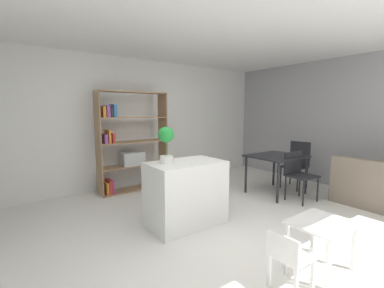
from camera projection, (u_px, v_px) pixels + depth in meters
ground_plane at (218, 229)px, 3.50m from camera, size 9.36×9.36×0.00m
ceiling_slab at (221, 19)px, 3.16m from camera, size 6.80×5.50×0.06m
back_partition at (134, 123)px, 5.52m from camera, size 6.80×0.06×2.67m
right_partition_gray at (343, 123)px, 5.28m from camera, size 0.06×5.50×2.67m
kitchen_island at (186, 193)px, 3.62m from camera, size 1.04×0.65×0.89m
potted_plant_on_island at (166, 141)px, 3.45m from camera, size 0.21×0.21×0.49m
open_bookshelf at (128, 146)px, 5.10m from camera, size 1.38×0.37×1.96m
child_table at (321, 230)px, 2.57m from camera, size 0.59×0.50×0.49m
child_chair_left at (288, 256)px, 2.27m from camera, size 0.32×0.32×0.54m
dining_table at (276, 160)px, 4.95m from camera, size 0.99×0.85×0.75m
dining_chair_window_side at (297, 161)px, 5.39m from camera, size 0.49×0.46×0.95m
dining_chair_near at (298, 171)px, 4.61m from camera, size 0.49×0.45×0.86m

